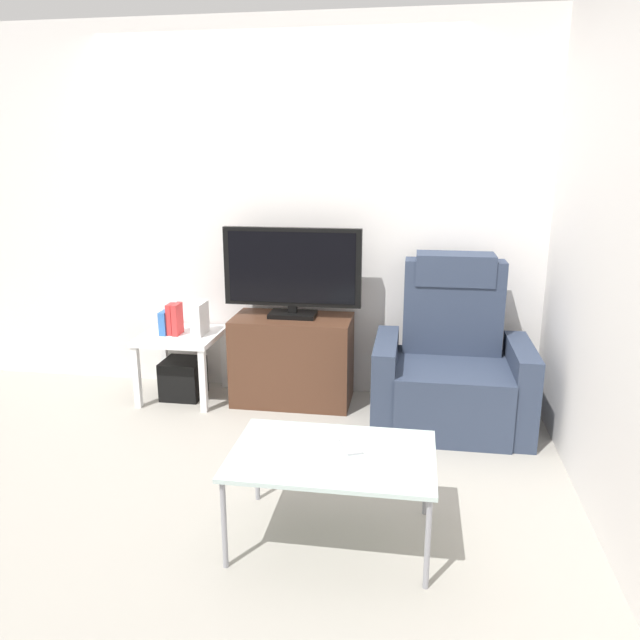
% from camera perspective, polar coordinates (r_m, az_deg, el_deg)
% --- Properties ---
extents(ground_plane, '(6.40, 6.40, 0.00)m').
position_cam_1_polar(ground_plane, '(3.71, -7.47, -12.27)').
color(ground_plane, '#9E998E').
extents(wall_back, '(6.40, 0.06, 2.60)m').
position_cam_1_polar(wall_back, '(4.41, -3.89, 9.90)').
color(wall_back, silver).
rests_on(wall_back, ground).
extents(wall_side, '(0.06, 4.48, 2.60)m').
position_cam_1_polar(wall_side, '(3.30, 25.01, 6.80)').
color(wall_side, silver).
rests_on(wall_side, ground).
extents(tv_stand, '(0.82, 0.44, 0.62)m').
position_cam_1_polar(tv_stand, '(4.31, -2.57, -3.69)').
color(tv_stand, '#4C2D1E').
rests_on(tv_stand, ground).
extents(television, '(0.95, 0.20, 0.62)m').
position_cam_1_polar(television, '(4.17, -2.62, 4.64)').
color(television, black).
rests_on(television, tv_stand).
extents(recliner_armchair, '(0.98, 0.78, 1.08)m').
position_cam_1_polar(recliner_armchair, '(4.05, 12.14, -4.35)').
color(recliner_armchair, '#2D384C').
rests_on(recliner_armchair, ground).
extents(side_table, '(0.54, 0.54, 0.48)m').
position_cam_1_polar(side_table, '(4.46, -12.81, -2.17)').
color(side_table, white).
rests_on(side_table, ground).
extents(subwoofer_box, '(0.28, 0.28, 0.28)m').
position_cam_1_polar(subwoofer_box, '(4.55, -12.62, -5.33)').
color(subwoofer_box, black).
rests_on(subwoofer_box, ground).
extents(book_leftmost, '(0.05, 0.14, 0.17)m').
position_cam_1_polar(book_leftmost, '(4.44, -14.22, -0.21)').
color(book_leftmost, '#3366B2').
rests_on(book_leftmost, side_table).
extents(book_middle, '(0.04, 0.11, 0.22)m').
position_cam_1_polar(book_middle, '(4.42, -13.70, 0.09)').
color(book_middle, red).
rests_on(book_middle, side_table).
extents(book_rightmost, '(0.04, 0.13, 0.22)m').
position_cam_1_polar(book_rightmost, '(4.40, -13.15, 0.08)').
color(book_rightmost, red).
rests_on(book_rightmost, side_table).
extents(game_console, '(0.07, 0.20, 0.23)m').
position_cam_1_polar(game_console, '(4.37, -11.14, 0.14)').
color(game_console, white).
rests_on(game_console, side_table).
extents(coffee_table, '(0.90, 0.60, 0.43)m').
position_cam_1_polar(coffee_table, '(2.77, 1.18, -12.79)').
color(coffee_table, '#B2C6C1').
rests_on(coffee_table, ground).
extents(cell_phone, '(0.12, 0.17, 0.01)m').
position_cam_1_polar(cell_phone, '(2.80, 2.90, -11.68)').
color(cell_phone, '#B7B7BC').
rests_on(cell_phone, coffee_table).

